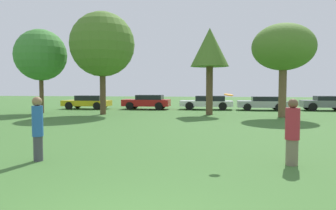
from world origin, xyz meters
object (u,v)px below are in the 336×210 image
(person_catcher, at_px, (292,132))
(parked_car_silver, at_px, (263,103))
(tree_1, at_px, (102,45))
(tree_2, at_px, (210,49))
(parked_car_white, at_px, (207,102))
(tree_0, at_px, (41,55))
(parked_car_red, at_px, (147,102))
(tree_3, at_px, (283,48))
(parked_car_yellow, at_px, (88,102))
(person_thrower, at_px, (38,127))
(parked_car_grey, at_px, (325,103))
(frisbee, at_px, (229,95))

(person_catcher, distance_m, parked_car_silver, 19.62)
(tree_1, distance_m, tree_2, 7.71)
(parked_car_white, height_order, parked_car_silver, parked_car_white)
(tree_0, bearing_deg, parked_car_white, 24.18)
(tree_2, bearing_deg, parked_car_red, 138.97)
(tree_0, xyz_separation_m, tree_3, (17.48, -0.83, 0.16))
(tree_3, relative_size, parked_car_white, 1.33)
(parked_car_white, bearing_deg, parked_car_yellow, 4.95)
(person_thrower, height_order, tree_3, tree_3)
(tree_0, relative_size, parked_car_red, 1.51)
(tree_1, xyz_separation_m, parked_car_yellow, (-3.32, 5.29, -4.38))
(tree_2, relative_size, parked_car_red, 1.48)
(parked_car_silver, bearing_deg, parked_car_grey, -175.69)
(person_catcher, distance_m, tree_1, 17.38)
(person_thrower, height_order, parked_car_grey, person_thrower)
(tree_2, bearing_deg, parked_car_white, 92.24)
(tree_0, relative_size, parked_car_grey, 1.66)
(person_catcher, bearing_deg, parked_car_silver, -100.64)
(parked_car_silver, bearing_deg, parked_car_red, 2.07)
(frisbee, height_order, tree_0, tree_0)
(tree_3, relative_size, parked_car_red, 1.46)
(person_catcher, distance_m, parked_car_grey, 21.16)
(tree_3, bearing_deg, frisbee, -107.67)
(tree_1, distance_m, tree_3, 12.47)
(person_thrower, bearing_deg, tree_3, 52.04)
(tree_0, xyz_separation_m, parked_car_red, (7.14, 5.15, -3.71))
(tree_3, relative_size, parked_car_silver, 1.49)
(tree_2, xyz_separation_m, parked_car_silver, (4.49, 5.05, -4.08))
(person_thrower, xyz_separation_m, parked_car_yellow, (-6.52, 19.42, -0.26))
(parked_car_white, bearing_deg, person_catcher, 97.87)
(tree_2, relative_size, parked_car_yellow, 1.46)
(tree_2, bearing_deg, parked_car_grey, 29.00)
(tree_2, distance_m, tree_3, 4.93)
(parked_car_yellow, height_order, parked_car_white, parked_car_yellow)
(tree_3, distance_m, parked_car_grey, 9.04)
(person_catcher, relative_size, parked_car_white, 0.37)
(tree_1, bearing_deg, person_thrower, -77.25)
(parked_car_silver, bearing_deg, parked_car_white, -2.05)
(person_thrower, relative_size, parked_car_red, 0.42)
(frisbee, relative_size, tree_1, 0.03)
(frisbee, height_order, tree_2, tree_2)
(person_catcher, height_order, tree_0, tree_0)
(tree_3, bearing_deg, tree_2, 166.48)
(tree_3, distance_m, parked_car_yellow, 17.21)
(person_thrower, distance_m, parked_car_grey, 24.72)
(tree_3, xyz_separation_m, parked_car_white, (-5.00, 6.44, -3.90))
(person_thrower, xyz_separation_m, tree_3, (9.26, 13.75, 3.64))
(person_catcher, bearing_deg, tree_1, -58.09)
(person_thrower, distance_m, tree_0, 17.10)
(person_catcher, xyz_separation_m, tree_1, (-9.90, 13.66, 4.18))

